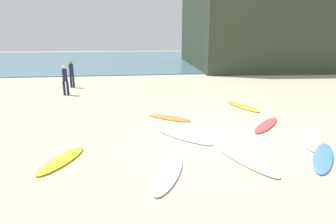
{
  "coord_description": "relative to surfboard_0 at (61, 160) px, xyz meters",
  "views": [
    {
      "loc": [
        -2.86,
        -8.5,
        3.37
      ],
      "look_at": [
        -1.27,
        2.61,
        0.3
      ],
      "focal_mm": 29.66,
      "sensor_mm": 36.0,
      "label": 1
    }
  ],
  "objects": [
    {
      "name": "surfboard_8",
      "position": [
        7.45,
        5.17,
        -0.0
      ],
      "size": [
        1.2,
        2.51,
        0.08
      ],
      "primitive_type": "ellipsoid",
      "rotation": [
        0.0,
        0.0,
        3.41
      ],
      "color": "yellow",
      "rests_on": "ground_plane"
    },
    {
      "name": "coastal_headland",
      "position": [
        23.83,
        24.47,
        5.28
      ],
      "size": [
        30.01,
        20.47,
        10.64
      ],
      "primitive_type": "cube",
      "rotation": [
        0.0,
        0.0,
        -0.07
      ],
      "color": "#333D2D",
      "rests_on": "ground_plane"
    },
    {
      "name": "surfboard_7",
      "position": [
        5.07,
        -0.7,
        -0.0
      ],
      "size": [
        1.34,
        2.47,
        0.08
      ],
      "primitive_type": "ellipsoid",
      "rotation": [
        0.0,
        0.0,
        0.35
      ],
      "color": "#F8EACB",
      "rests_on": "ground_plane"
    },
    {
      "name": "surfboard_4",
      "position": [
        7.36,
        -0.86,
        0.0
      ],
      "size": [
        1.93,
        2.2,
        0.08
      ],
      "primitive_type": "ellipsoid",
      "rotation": [
        0.0,
        0.0,
        -0.69
      ],
      "color": "#5195DB",
      "rests_on": "ground_plane"
    },
    {
      "name": "surfboard_1",
      "position": [
        2.85,
        -1.15,
        -0.0
      ],
      "size": [
        1.39,
        2.37,
        0.08
      ],
      "primitive_type": "ellipsoid",
      "rotation": [
        0.0,
        0.0,
        -0.38
      ],
      "color": "silver",
      "rests_on": "ground_plane"
    },
    {
      "name": "beachgoer_near",
      "position": [
        -1.84,
        11.92,
        0.98
      ],
      "size": [
        0.38,
        0.38,
        1.82
      ],
      "rotation": [
        0.0,
        0.0,
        2.66
      ],
      "color": "#191E33",
      "rests_on": "ground_plane"
    },
    {
      "name": "surfboard_2",
      "position": [
        8.03,
        0.6,
        -0.01
      ],
      "size": [
        1.84,
        2.42,
        0.06
      ],
      "primitive_type": "ellipsoid",
      "rotation": [
        0.0,
        0.0,
        2.57
      ],
      "color": "white",
      "rests_on": "ground_plane"
    },
    {
      "name": "ocean_water",
      "position": [
        4.8,
        37.37,
        -0.0
      ],
      "size": [
        120.0,
        40.0,
        0.08
      ],
      "primitive_type": "cube",
      "color": "slate",
      "rests_on": "ground_plane"
    },
    {
      "name": "surfboard_0",
      "position": [
        0.0,
        0.0,
        0.0
      ],
      "size": [
        1.33,
        2.02,
        0.08
      ],
      "primitive_type": "ellipsoid",
      "rotation": [
        0.0,
        0.0,
        2.72
      ],
      "color": "yellow",
      "rests_on": "ground_plane"
    },
    {
      "name": "beachgoer_mid",
      "position": [
        -1.73,
        9.37,
        0.95
      ],
      "size": [
        0.34,
        0.32,
        1.77
      ],
      "rotation": [
        0.0,
        0.0,
        3.28
      ],
      "color": "#191E33",
      "rests_on": "ground_plane"
    },
    {
      "name": "ground_plane",
      "position": [
        4.8,
        1.06,
        -0.04
      ],
      "size": [
        120.0,
        120.0,
        0.0
      ],
      "primitive_type": "plane",
      "color": "beige"
    },
    {
      "name": "surfboard_5",
      "position": [
        7.18,
        2.17,
        -0.0
      ],
      "size": [
        1.99,
        2.06,
        0.08
      ],
      "primitive_type": "ellipsoid",
      "rotation": [
        0.0,
        0.0,
        -0.76
      ],
      "color": "#DE4E4D",
      "rests_on": "ground_plane"
    },
    {
      "name": "surfboard_3",
      "position": [
        3.59,
        3.71,
        -0.01
      ],
      "size": [
        1.91,
        1.67,
        0.06
      ],
      "primitive_type": "ellipsoid",
      "rotation": [
        0.0,
        0.0,
        4.04
      ],
      "color": "orange",
      "rests_on": "ground_plane"
    },
    {
      "name": "surfboard_6",
      "position": [
        3.76,
        1.37,
        -0.01
      ],
      "size": [
        1.95,
        2.15,
        0.07
      ],
      "primitive_type": "ellipsoid",
      "rotation": [
        0.0,
        0.0,
        0.71
      ],
      "color": "white",
      "rests_on": "ground_plane"
    }
  ]
}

